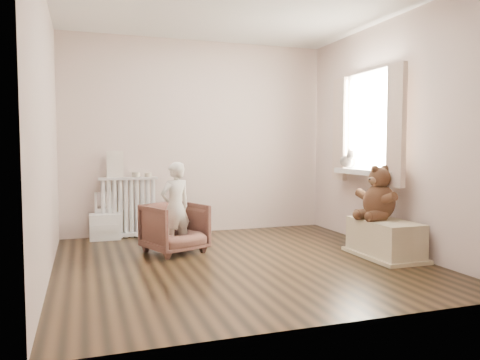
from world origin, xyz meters
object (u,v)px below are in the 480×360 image
object	(u,v)px
teddy_bear	(379,193)
armchair	(175,228)
toy_vanity	(105,218)
child	(175,207)
toy_bench	(385,238)
radiator	(129,207)
plush_cat	(347,160)

from	to	relation	value
teddy_bear	armchair	bearing A→B (deg)	147.03
toy_vanity	armchair	world-z (taller)	toy_vanity
toy_vanity	armchair	size ratio (longest dim) A/B	0.98
child	teddy_bear	xyz separation A→B (m)	(2.08, -0.75, 0.16)
armchair	child	world-z (taller)	child
toy_vanity	child	size ratio (longest dim) A/B	0.60
toy_bench	radiator	bearing A→B (deg)	141.38
toy_vanity	child	bearing A→B (deg)	-57.23
toy_vanity	armchair	bearing A→B (deg)	-55.99
radiator	child	distance (m)	1.19
radiator	toy_vanity	distance (m)	0.32
toy_vanity	plush_cat	size ratio (longest dim) A/B	2.14
toy_vanity	toy_bench	size ratio (longest dim) A/B	0.72
radiator	toy_bench	distance (m)	3.17
radiator	toy_bench	bearing A→B (deg)	-38.62
toy_bench	teddy_bear	world-z (taller)	teddy_bear
armchair	plush_cat	xyz separation A→B (m)	(2.21, 0.08, 0.73)
toy_bench	teddy_bear	distance (m)	0.48
radiator	plush_cat	distance (m)	2.85
armchair	toy_bench	world-z (taller)	armchair
child	toy_bench	xyz separation A→B (m)	(2.07, -0.86, -0.31)
plush_cat	radiator	bearing A→B (deg)	173.79
toy_bench	plush_cat	xyz separation A→B (m)	(0.14, 0.99, 0.80)
toy_vanity	plush_cat	xyz separation A→B (m)	(2.91, -0.95, 0.72)
armchair	toy_vanity	bearing A→B (deg)	102.42
armchair	child	distance (m)	0.24
radiator	armchair	xyz separation A→B (m)	(0.40, -1.06, -0.12)
armchair	teddy_bear	distance (m)	2.26
plush_cat	armchair	bearing A→B (deg)	-163.48
radiator	plush_cat	size ratio (longest dim) A/B	2.81
radiator	child	xyz separation A→B (m)	(0.40, -1.11, 0.12)
armchair	teddy_bear	bearing A→B (deg)	-42.57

